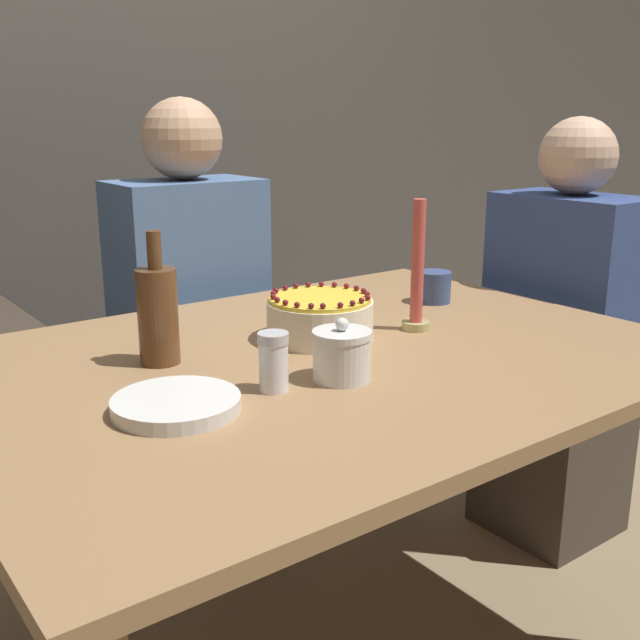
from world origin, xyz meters
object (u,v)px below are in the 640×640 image
bottle (158,314)px  person_man_blue_shirt (192,351)px  person_woman_floral (559,361)px  sugar_shaker (274,361)px  candle (417,277)px  sugar_bowl (342,355)px  cake (320,318)px

bottle → person_man_blue_shirt: 0.75m
person_woman_floral → bottle: bearing=87.2°
sugar_shaker → candle: (0.46, 0.13, 0.06)m
sugar_bowl → cake: bearing=61.9°
sugar_bowl → bottle: (-0.22, 0.28, 0.05)m
cake → person_woman_floral: (0.86, -0.00, -0.27)m
candle → person_man_blue_shirt: 0.80m
candle → person_man_blue_shirt: person_man_blue_shirt is taller
bottle → person_woman_floral: person_woman_floral is taller
cake → person_man_blue_shirt: (0.02, 0.64, -0.24)m
candle → bottle: (-0.55, 0.13, -0.02)m
sugar_shaker → person_woman_floral: (1.10, 0.20, -0.27)m
bottle → candle: bearing=-12.9°
person_woman_floral → candle: bearing=96.0°
person_man_blue_shirt → person_woman_floral: bearing=142.3°
candle → person_man_blue_shirt: bearing=105.0°
person_woman_floral → sugar_bowl: bearing=102.9°
sugar_bowl → bottle: bottle is taller
person_man_blue_shirt → person_woman_floral: person_man_blue_shirt is taller
cake → bottle: 0.35m
cake → candle: candle is taller
sugar_bowl → person_woman_floral: person_woman_floral is taller
sugar_shaker → person_man_blue_shirt: person_man_blue_shirt is taller
bottle → person_man_blue_shirt: size_ratio=0.20×
cake → person_man_blue_shirt: person_man_blue_shirt is taller
person_man_blue_shirt → bottle: bearing=58.4°
sugar_shaker → bottle: bottle is taller
cake → sugar_shaker: same height
sugar_bowl → person_woman_floral: bearing=12.9°
candle → bottle: candle is taller
cake → bottle: bottle is taller
sugar_bowl → sugar_shaker: 0.13m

